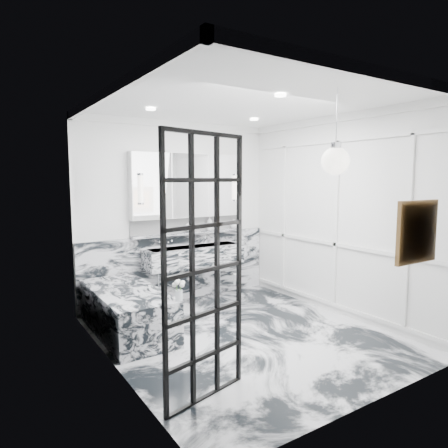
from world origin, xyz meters
TOP-DOWN VIEW (x-y plane):
  - floor at (0.00, 0.00)m, footprint 3.60×3.60m
  - ceiling at (0.00, 0.00)m, footprint 3.60×3.60m
  - wall_back at (0.00, 1.80)m, footprint 3.60×0.00m
  - wall_front at (0.00, -1.80)m, footprint 3.60×0.00m
  - wall_left at (-1.60, 0.00)m, footprint 0.00×3.60m
  - wall_right at (1.60, 0.00)m, footprint 0.00×3.60m
  - marble_clad_back at (0.00, 1.78)m, footprint 3.18×0.05m
  - marble_clad_left at (-1.59, 0.00)m, footprint 0.02×3.56m
  - panel_molding at (1.58, 0.00)m, footprint 0.03×3.40m
  - soap_bottle_a at (0.53, 1.71)m, footprint 0.10×0.10m
  - soap_bottle_b at (0.63, 1.71)m, footprint 0.10×0.10m
  - soap_bottle_c at (1.00, 1.71)m, footprint 0.15×0.15m
  - face_pot at (0.15, 1.71)m, footprint 0.14×0.14m
  - amber_bottle at (0.23, 1.71)m, footprint 0.04×0.04m
  - flower_vase at (-0.83, 0.14)m, footprint 0.08×0.08m
  - crittall_door at (-1.11, -0.95)m, footprint 0.86×0.25m
  - artwork at (0.66, -1.76)m, footprint 0.48×0.05m
  - pendant_light at (0.10, -1.27)m, footprint 0.26×0.26m
  - trough_sink at (0.15, 1.55)m, footprint 1.60×0.45m
  - ledge at (0.15, 1.72)m, footprint 1.90×0.14m
  - subway_tile at (0.15, 1.78)m, footprint 1.90×0.03m
  - mirror_cabinet at (0.15, 1.73)m, footprint 1.90×0.16m
  - sconce_left at (-0.67, 1.63)m, footprint 0.07×0.07m
  - sconce_right at (0.97, 1.63)m, footprint 0.07×0.07m
  - bathtub at (-1.18, 0.90)m, footprint 0.75×1.65m

SIDE VIEW (x-z plane):
  - floor at x=0.00m, z-range 0.00..0.00m
  - bathtub at x=-1.18m, z-range 0.00..0.55m
  - marble_clad_back at x=0.00m, z-range 0.00..1.05m
  - flower_vase at x=-0.83m, z-range 0.55..0.67m
  - trough_sink at x=0.15m, z-range 0.58..0.88m
  - ledge at x=0.15m, z-range 1.05..1.09m
  - amber_bottle at x=0.23m, z-range 1.09..1.19m
  - crittall_door at x=-1.11m, z-range 0.00..2.30m
  - face_pot at x=0.15m, z-range 1.09..1.24m
  - soap_bottle_c at x=1.00m, z-range 1.09..1.24m
  - soap_bottle_b at x=0.63m, z-range 1.09..1.26m
  - subway_tile at x=0.15m, z-range 1.09..1.32m
  - soap_bottle_a at x=0.53m, z-range 1.09..1.32m
  - panel_molding at x=1.58m, z-range 0.15..2.45m
  - marble_clad_left at x=-1.59m, z-range 0.00..2.68m
  - wall_back at x=0.00m, z-range -0.40..3.20m
  - wall_front at x=0.00m, z-range -0.40..3.20m
  - wall_left at x=-1.60m, z-range -0.40..3.20m
  - wall_right at x=1.60m, z-range -0.40..3.20m
  - artwork at x=0.66m, z-range 1.20..1.68m
  - sconce_left at x=-0.67m, z-range 1.58..1.98m
  - sconce_right at x=0.97m, z-range 1.58..1.98m
  - mirror_cabinet at x=0.15m, z-range 1.32..2.32m
  - pendant_light at x=0.10m, z-range 1.96..2.22m
  - ceiling at x=0.00m, z-range 2.80..2.80m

